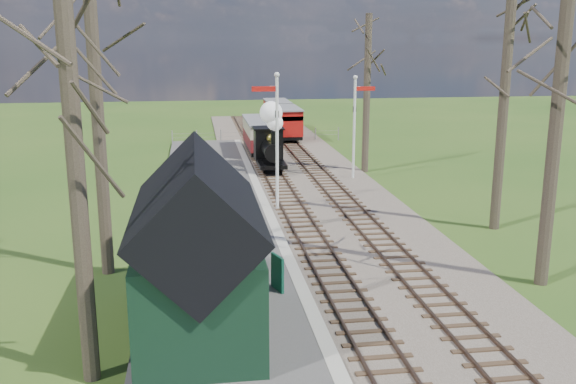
% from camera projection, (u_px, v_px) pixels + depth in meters
% --- Properties ---
extents(distant_hills, '(114.40, 48.00, 22.02)m').
position_uv_depth(distant_hills, '(245.00, 235.00, 79.73)').
color(distant_hills, '#385B23').
rests_on(distant_hills, ground).
extents(ballast_bed, '(8.00, 60.00, 0.10)m').
position_uv_depth(ballast_bed, '(300.00, 180.00, 35.14)').
color(ballast_bed, brown).
rests_on(ballast_bed, ground).
extents(track_near, '(1.60, 60.00, 0.15)m').
position_uv_depth(track_near, '(276.00, 180.00, 34.95)').
color(track_near, brown).
rests_on(track_near, ground).
extents(track_far, '(1.60, 60.00, 0.15)m').
position_uv_depth(track_far, '(323.00, 179.00, 35.31)').
color(track_far, brown).
rests_on(track_far, ground).
extents(platform, '(5.00, 44.00, 0.20)m').
position_uv_depth(platform, '(217.00, 224.00, 26.76)').
color(platform, '#474442').
rests_on(platform, ground).
extents(coping_strip, '(0.40, 44.00, 0.21)m').
position_uv_depth(coping_strip, '(272.00, 221.00, 27.08)').
color(coping_strip, '#B2AD9E').
rests_on(coping_strip, ground).
extents(station_shed, '(3.25, 6.30, 4.78)m').
position_uv_depth(station_shed, '(198.00, 252.00, 16.52)').
color(station_shed, black).
rests_on(station_shed, platform).
extents(semaphore_near, '(1.22, 0.24, 6.22)m').
position_uv_depth(semaphore_near, '(276.00, 132.00, 28.24)').
color(semaphore_near, silver).
rests_on(semaphore_near, ground).
extents(semaphore_far, '(1.22, 0.24, 5.72)m').
position_uv_depth(semaphore_far, '(356.00, 119.00, 34.80)').
color(semaphore_far, silver).
rests_on(semaphore_far, ground).
extents(bare_trees, '(15.51, 22.39, 12.00)m').
position_uv_depth(bare_trees, '(356.00, 109.00, 22.49)').
color(bare_trees, '#382D23').
rests_on(bare_trees, ground).
extents(fence_line, '(12.60, 0.08, 1.00)m').
position_uv_depth(fence_line, '(257.00, 135.00, 48.36)').
color(fence_line, slate).
rests_on(fence_line, ground).
extents(locomotive, '(1.63, 3.80, 4.07)m').
position_uv_depth(locomotive, '(270.00, 140.00, 37.02)').
color(locomotive, black).
rests_on(locomotive, ground).
extents(coach, '(1.90, 6.51, 2.00)m').
position_uv_depth(coach, '(260.00, 134.00, 42.97)').
color(coach, black).
rests_on(coach, ground).
extents(red_carriage_a, '(1.94, 4.81, 2.04)m').
position_uv_depth(red_carriage_a, '(286.00, 122.00, 48.75)').
color(red_carriage_a, black).
rests_on(red_carriage_a, ground).
extents(red_carriage_b, '(1.94, 4.81, 2.04)m').
position_uv_depth(red_carriage_b, '(277.00, 114.00, 54.04)').
color(red_carriage_b, black).
rests_on(red_carriage_b, ground).
extents(sign_board, '(0.32, 0.73, 1.09)m').
position_uv_depth(sign_board, '(278.00, 273.00, 19.33)').
color(sign_board, '#0E4330').
rests_on(sign_board, platform).
extents(bench, '(0.90, 1.53, 0.84)m').
position_uv_depth(bench, '(237.00, 275.00, 19.58)').
color(bench, '#4B341A').
rests_on(bench, platform).
extents(person, '(0.32, 0.46, 1.22)m').
position_uv_depth(person, '(242.00, 308.00, 16.62)').
color(person, black).
rests_on(person, platform).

